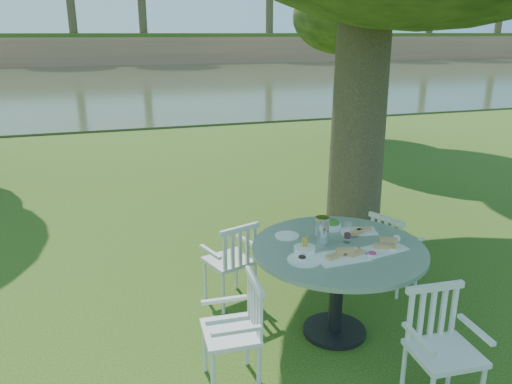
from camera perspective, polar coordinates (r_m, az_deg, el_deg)
ground at (r=5.78m, az=0.61°, el=-8.64°), size 140.00×140.00×0.00m
table at (r=4.37m, az=9.34°, el=-7.98°), size 1.48×1.48×0.84m
chair_ne at (r=5.30m, az=15.07°, el=-6.04°), size 0.52×0.53×0.83m
chair_nw at (r=4.85m, az=-2.49°, el=-7.51°), size 0.53×0.51×0.85m
chair_sw at (r=3.84m, az=-1.67°, el=-14.79°), size 0.43×0.46×0.86m
chair_se at (r=3.88m, az=20.13°, el=-15.40°), size 0.47×0.45×0.88m
tableware at (r=4.29m, az=8.42°, el=-5.50°), size 1.10×0.80×0.24m
river at (r=28.07m, az=-14.74°, el=11.97°), size 100.00×28.00×0.12m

